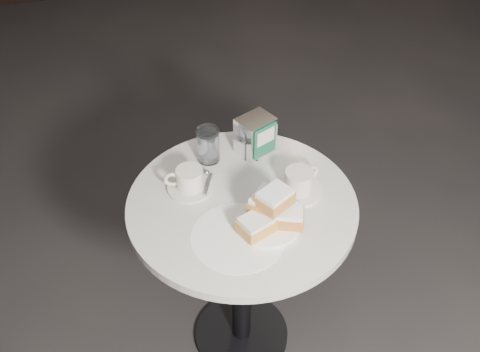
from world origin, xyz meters
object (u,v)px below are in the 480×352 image
object	(u,v)px
coffee_cup_left	(189,181)
coffee_cup_right	(299,183)
water_glass_left	(208,145)
water_glass_right	(252,143)
cafe_table	(242,244)
napkin_dispenser	(256,135)
beignet_plate	(270,214)

from	to	relation	value
coffee_cup_left	coffee_cup_right	world-z (taller)	coffee_cup_right
water_glass_left	water_glass_right	xyz separation A→B (m)	(0.14, -0.03, -0.01)
cafe_table	coffee_cup_left	world-z (taller)	coffee_cup_left
coffee_cup_right	napkin_dispenser	xyz separation A→B (m)	(-0.06, 0.22, 0.03)
water_glass_left	napkin_dispenser	xyz separation A→B (m)	(0.16, -0.01, 0.01)
coffee_cup_left	cafe_table	bearing A→B (deg)	-25.67
beignet_plate	water_glass_left	size ratio (longest dim) A/B	1.77
beignet_plate	coffee_cup_right	bearing A→B (deg)	39.23
beignet_plate	coffee_cup_left	world-z (taller)	beignet_plate
cafe_table	coffee_cup_right	world-z (taller)	coffee_cup_right
coffee_cup_right	water_glass_right	size ratio (longest dim) A/B	1.81
coffee_cup_left	water_glass_left	size ratio (longest dim) A/B	1.41
beignet_plate	water_glass_left	distance (m)	0.35
beignet_plate	coffee_cup_left	distance (m)	0.29
coffee_cup_right	water_glass_left	size ratio (longest dim) A/B	1.65
beignet_plate	water_glass_left	bearing A→B (deg)	105.22
napkin_dispenser	coffee_cup_left	bearing A→B (deg)	-178.32
water_glass_right	coffee_cup_right	bearing A→B (deg)	-67.84
coffee_cup_left	napkin_dispenser	world-z (taller)	napkin_dispenser
coffee_cup_left	coffee_cup_right	size ratio (longest dim) A/B	0.85
coffee_cup_right	water_glass_left	xyz separation A→B (m)	(-0.22, 0.23, 0.02)
beignet_plate	water_glass_right	size ratio (longest dim) A/B	1.94
water_glass_right	water_glass_left	bearing A→B (deg)	169.56
napkin_dispenser	cafe_table	bearing A→B (deg)	-140.38
coffee_cup_left	water_glass_right	distance (m)	0.25
beignet_plate	napkin_dispenser	xyz separation A→B (m)	(0.07, 0.33, 0.02)
coffee_cup_left	napkin_dispenser	xyz separation A→B (m)	(0.25, 0.11, 0.03)
water_glass_left	napkin_dispenser	bearing A→B (deg)	-2.37
cafe_table	water_glass_left	bearing A→B (deg)	101.35
cafe_table	water_glass_right	world-z (taller)	water_glass_right
beignet_plate	napkin_dispenser	distance (m)	0.34
water_glass_right	napkin_dispenser	size ratio (longest dim) A/B	0.79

